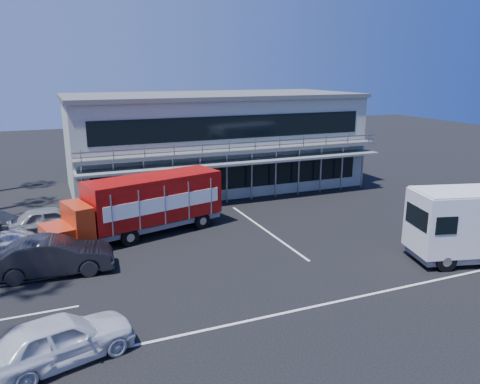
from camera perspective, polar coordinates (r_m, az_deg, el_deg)
name	(u,v)px	position (r m, az deg, el deg)	size (l,w,h in m)	color
ground	(255,253)	(24.06, 1.88, -7.43)	(120.00, 120.00, 0.00)	black
building	(213,140)	(37.69, -3.32, 6.37)	(22.40, 12.00, 7.30)	gray
red_truck	(144,204)	(26.53, -11.68, -1.46)	(10.14, 4.82, 3.33)	#B32B0E
parked_car_a	(60,339)	(16.49, -21.09, -16.39)	(1.87, 4.65, 1.59)	silver
parked_car_b	(54,256)	(22.99, -21.75, -7.29)	(1.82, 5.22, 1.72)	black
parked_car_e	(51,220)	(28.70, -22.03, -3.19)	(1.85, 4.60, 1.57)	gray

